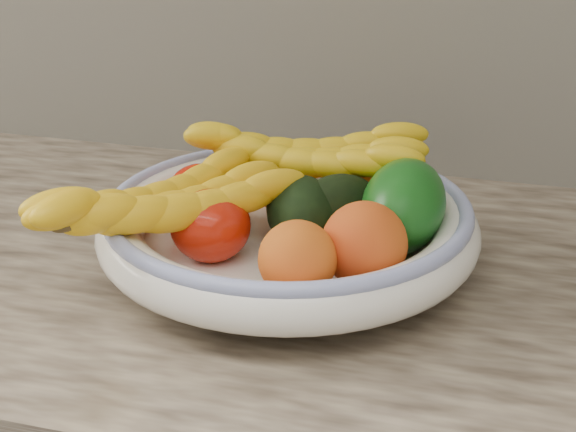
# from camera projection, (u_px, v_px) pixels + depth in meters

# --- Properties ---
(fruit_bowl) EXTENTS (0.39, 0.39, 0.08)m
(fruit_bowl) POSITION_uv_depth(u_px,v_px,m) (288.00, 226.00, 0.90)
(fruit_bowl) COLOR white
(fruit_bowl) RESTS_ON kitchen_counter
(clementine_back_left) EXTENTS (0.07, 0.07, 0.05)m
(clementine_back_left) POSITION_uv_depth(u_px,v_px,m) (282.00, 190.00, 0.98)
(clementine_back_left) COLOR #E45B04
(clementine_back_left) RESTS_ON fruit_bowl
(clementine_back_right) EXTENTS (0.06, 0.06, 0.05)m
(clementine_back_right) POSITION_uv_depth(u_px,v_px,m) (356.00, 186.00, 0.99)
(clementine_back_right) COLOR #F66005
(clementine_back_right) RESTS_ON fruit_bowl
(clementine_back_mid) EXTENTS (0.06, 0.06, 0.05)m
(clementine_back_mid) POSITION_uv_depth(u_px,v_px,m) (312.00, 201.00, 0.95)
(clementine_back_mid) COLOR #F76605
(clementine_back_mid) RESTS_ON fruit_bowl
(tomato_left) EXTENTS (0.07, 0.07, 0.06)m
(tomato_left) POSITION_uv_depth(u_px,v_px,m) (200.00, 193.00, 0.95)
(tomato_left) COLOR #B50F00
(tomato_left) RESTS_ON fruit_bowl
(tomato_near_left) EXTENTS (0.09, 0.09, 0.07)m
(tomato_near_left) POSITION_uv_depth(u_px,v_px,m) (210.00, 226.00, 0.87)
(tomato_near_left) COLOR red
(tomato_near_left) RESTS_ON fruit_bowl
(avocado_center) EXTENTS (0.11, 0.13, 0.07)m
(avocado_center) POSITION_uv_depth(u_px,v_px,m) (302.00, 212.00, 0.90)
(avocado_center) COLOR black
(avocado_center) RESTS_ON fruit_bowl
(avocado_right) EXTENTS (0.12, 0.12, 0.07)m
(avocado_right) POSITION_uv_depth(u_px,v_px,m) (336.00, 209.00, 0.91)
(avocado_right) COLOR black
(avocado_right) RESTS_ON fruit_bowl
(green_mango) EXTENTS (0.11, 0.13, 0.11)m
(green_mango) POSITION_uv_depth(u_px,v_px,m) (403.00, 206.00, 0.88)
(green_mango) COLOR #0D4A0F
(green_mango) RESTS_ON fruit_bowl
(peach_front) EXTENTS (0.08, 0.08, 0.07)m
(peach_front) POSITION_uv_depth(u_px,v_px,m) (297.00, 259.00, 0.79)
(peach_front) COLOR orange
(peach_front) RESTS_ON fruit_bowl
(peach_right) EXTENTS (0.11, 0.11, 0.08)m
(peach_right) POSITION_uv_depth(u_px,v_px,m) (364.00, 244.00, 0.82)
(peach_right) COLOR orange
(peach_right) RESTS_ON fruit_bowl
(banana_bunch_back) EXTENTS (0.29, 0.13, 0.08)m
(banana_bunch_back) POSITION_uv_depth(u_px,v_px,m) (303.00, 161.00, 0.97)
(banana_bunch_back) COLOR yellow
(banana_bunch_back) RESTS_ON fruit_bowl
(banana_bunch_front) EXTENTS (0.26, 0.32, 0.08)m
(banana_bunch_front) POSITION_uv_depth(u_px,v_px,m) (164.00, 211.00, 0.85)
(banana_bunch_front) COLOR yellow
(banana_bunch_front) RESTS_ON fruit_bowl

